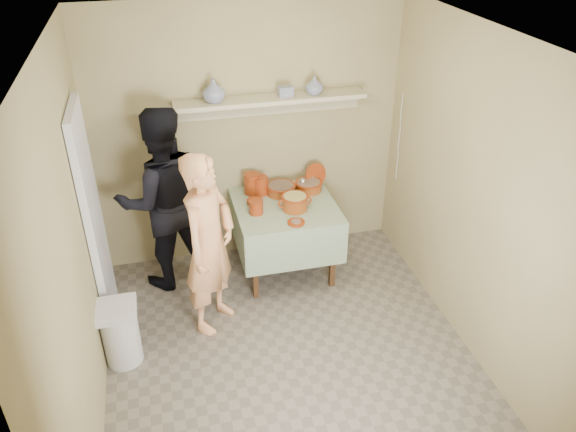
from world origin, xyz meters
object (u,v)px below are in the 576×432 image
object	(u,v)px
person_cook	(209,245)
serving_table	(285,215)
trash_bin	(121,333)
cazuela_rice	(295,201)
person_helper	(163,200)

from	to	relation	value
person_cook	serving_table	size ratio (longest dim) A/B	1.70
serving_table	trash_bin	bearing A→B (deg)	-149.88
serving_table	cazuela_rice	bearing A→B (deg)	-58.52
trash_bin	cazuela_rice	bearing A→B (deg)	26.01
person_helper	trash_bin	distance (m)	1.30
person_cook	person_helper	world-z (taller)	person_helper
serving_table	cazuela_rice	xyz separation A→B (m)	(0.07, -0.11, 0.20)
person_helper	serving_table	bearing A→B (deg)	164.87
cazuela_rice	trash_bin	world-z (taller)	cazuela_rice
person_cook	person_helper	bearing A→B (deg)	62.15
serving_table	cazuela_rice	world-z (taller)	cazuela_rice
person_cook	serving_table	bearing A→B (deg)	-14.16
serving_table	person_cook	bearing A→B (deg)	-142.12
person_helper	serving_table	distance (m)	1.17
person_cook	serving_table	distance (m)	1.03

